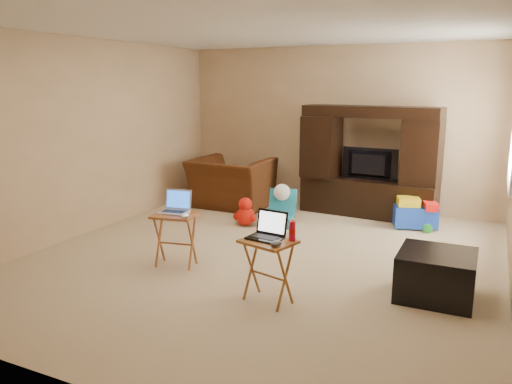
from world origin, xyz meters
The scene contains 19 objects.
floor centered at (0.00, 0.00, 0.00)m, with size 5.50×5.50×0.00m, color beige.
ceiling centered at (0.00, 0.00, 2.50)m, with size 5.50×5.50×0.00m, color silver.
wall_back centered at (0.00, 2.75, 1.25)m, with size 5.00×5.00×0.00m, color tan.
wall_front centered at (0.00, -2.75, 1.25)m, with size 5.00×5.00×0.00m, color tan.
wall_left centered at (-2.50, 0.00, 1.25)m, with size 5.50×5.50×0.00m, color tan.
entertainment_center centered at (0.61, 2.36, 0.81)m, with size 1.97×0.49×1.61m, color black.
television centered at (0.61, 2.32, 0.77)m, with size 0.82×0.11×0.47m, color black.
recliner centered at (-1.47, 1.97, 0.38)m, with size 1.18×1.03×0.77m, color #4D2610.
child_rocker centered at (-0.36, 1.29, 0.25)m, with size 0.38×0.43×0.50m, color teal, non-canonical shape.
plush_toy centered at (-0.78, 1.09, 0.20)m, with size 0.36×0.30×0.40m, color red, non-canonical shape.
push_toy centered at (1.37, 1.95, 0.21)m, with size 0.57×0.41×0.43m, color blue, non-canonical shape.
ottoman centered at (1.87, -0.28, 0.21)m, with size 0.67×0.67×0.43m, color black.
tray_table_left centered at (-0.75, -0.63, 0.29)m, with size 0.44×0.35×0.57m, color #A95329.
tray_table_right centered at (0.52, -1.04, 0.29)m, with size 0.45×0.36×0.58m, color #A96129.
laptop_left centered at (-0.78, -0.60, 0.69)m, with size 0.30×0.25×0.24m, color #AAAAAF.
laptop_right centered at (0.48, -1.02, 0.70)m, with size 0.30×0.25×0.24m, color black.
mouse_left centered at (-0.57, -0.70, 0.60)m, with size 0.07×0.12×0.05m, color white.
mouse_right centered at (0.65, -1.16, 0.60)m, with size 0.07×0.12×0.05m, color #3D3D42.
water_bottle centered at (0.71, -0.96, 0.67)m, with size 0.06×0.06×0.18m, color red.
Camera 1 is at (2.23, -4.87, 1.93)m, focal length 35.00 mm.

